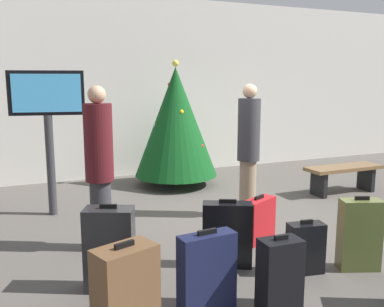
% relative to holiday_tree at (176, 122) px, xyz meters
% --- Properties ---
extents(ground_plane, '(16.00, 16.00, 0.00)m').
position_rel_holiday_tree_xyz_m(ground_plane, '(0.24, -2.31, -1.19)').
color(ground_plane, '#514C47').
extents(back_wall, '(16.00, 0.20, 3.60)m').
position_rel_holiday_tree_xyz_m(back_wall, '(0.24, 1.21, 0.61)').
color(back_wall, beige).
rests_on(back_wall, ground_plane).
extents(holiday_tree, '(1.53, 1.53, 2.31)m').
position_rel_holiday_tree_xyz_m(holiday_tree, '(0.00, 0.00, 0.00)').
color(holiday_tree, '#4C3319').
rests_on(holiday_tree, ground_plane).
extents(flight_info_kiosk, '(1.03, 0.28, 2.09)m').
position_rel_holiday_tree_xyz_m(flight_info_kiosk, '(-2.31, -0.96, 0.30)').
color(flight_info_kiosk, '#333338').
rests_on(flight_info_kiosk, ground_plane).
extents(waiting_bench, '(1.40, 0.44, 0.48)m').
position_rel_holiday_tree_xyz_m(waiting_bench, '(2.46, -1.71, -0.84)').
color(waiting_bench, brown).
rests_on(waiting_bench, ground_plane).
extents(traveller_0, '(0.43, 0.43, 1.90)m').
position_rel_holiday_tree_xyz_m(traveller_0, '(0.29, -2.14, -0.18)').
color(traveller_0, gray).
rests_on(traveller_0, ground_plane).
extents(traveller_1, '(0.44, 0.44, 1.90)m').
position_rel_holiday_tree_xyz_m(traveller_1, '(-1.90, -2.53, -0.18)').
color(traveller_1, '#333338').
rests_on(traveller_1, ground_plane).
extents(suitcase_0, '(0.53, 0.41, 0.78)m').
position_rel_holiday_tree_xyz_m(suitcase_0, '(-2.09, -4.38, -0.82)').
color(suitcase_0, brown).
rests_on(suitcase_0, ground_plane).
extents(suitcase_1, '(0.39, 0.24, 0.56)m').
position_rel_holiday_tree_xyz_m(suitcase_1, '(-0.12, -3.99, -0.93)').
color(suitcase_1, black).
rests_on(suitcase_1, ground_plane).
extents(suitcase_3, '(0.51, 0.22, 0.73)m').
position_rel_holiday_tree_xyz_m(suitcase_3, '(-1.36, -4.27, -0.84)').
color(suitcase_3, '#141938').
rests_on(suitcase_3, ground_plane).
extents(suitcase_4, '(0.52, 0.38, 0.57)m').
position_rel_holiday_tree_xyz_m(suitcase_4, '(-0.09, -3.05, -0.92)').
color(suitcase_4, '#B2191E').
rests_on(suitcase_4, ground_plane).
extents(suitcase_5, '(0.55, 0.41, 0.73)m').
position_rel_holiday_tree_xyz_m(suitcase_5, '(-0.77, -3.52, -0.84)').
color(suitcase_5, black).
rests_on(suitcase_5, ground_plane).
extents(suitcase_6, '(0.52, 0.41, 0.83)m').
position_rel_holiday_tree_xyz_m(suitcase_6, '(-2.03, -3.55, -0.79)').
color(suitcase_6, '#232326').
rests_on(suitcase_6, ground_plane).
extents(suitcase_7, '(0.36, 0.24, 0.68)m').
position_rel_holiday_tree_xyz_m(suitcase_7, '(-0.78, -4.49, -0.87)').
color(suitcase_7, black).
rests_on(suitcase_7, ground_plane).
extents(suitcase_8, '(0.46, 0.33, 0.79)m').
position_rel_holiday_tree_xyz_m(suitcase_8, '(0.45, -4.13, -0.82)').
color(suitcase_8, '#59602D').
rests_on(suitcase_8, ground_plane).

